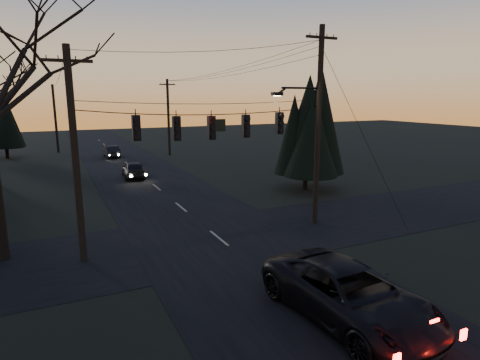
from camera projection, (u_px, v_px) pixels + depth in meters
name	position (u px, v px, depth m)	size (l,w,h in m)	color
main_road	(164.00, 193.00, 27.83)	(8.00, 120.00, 0.02)	black
cross_road	(219.00, 238.00, 18.99)	(60.00, 7.00, 0.02)	black
utility_pole_right	(314.00, 223.00, 21.31)	(5.00, 0.30, 10.00)	black
utility_pole_left	(84.00, 260.00, 16.47)	(1.80, 0.30, 8.50)	black
utility_pole_far_r	(170.00, 155.00, 46.05)	(1.80, 0.30, 8.50)	black
utility_pole_far_l	(59.00, 152.00, 48.28)	(0.30, 0.30, 8.00)	black
span_signal_assembly	(213.00, 126.00, 17.81)	(11.50, 0.44, 1.53)	black
evergreen_right	(307.00, 127.00, 28.15)	(4.29, 4.29, 7.86)	black
evergreen_dist	(4.00, 124.00, 42.81)	(3.35, 3.35, 6.30)	black
suv_near	(349.00, 294.00, 11.93)	(2.75, 5.95, 1.65)	black
sedan_oncoming_a	(134.00, 169.00, 33.05)	(1.63, 4.05, 1.38)	black
sedan_oncoming_b	(111.00, 152.00, 44.19)	(1.34, 3.85, 1.27)	black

